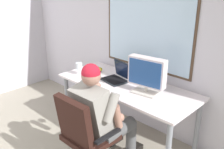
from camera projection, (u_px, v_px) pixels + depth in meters
The scene contains 9 objects.
wall_rear at pixel (140, 24), 3.34m from camera, with size 4.67×0.08×2.79m.
desk at pixel (126, 91), 3.22m from camera, with size 1.79×0.75×0.73m.
office_chair at pixel (83, 132), 2.61m from camera, with size 0.58×0.58×0.93m.
person_seated at pixel (101, 114), 2.74m from camera, with size 0.54×0.79×1.22m.
crt_monitor at pixel (147, 73), 2.90m from camera, with size 0.44×0.27×0.42m.
laptop at pixel (118, 75), 3.32m from camera, with size 0.36×0.33×0.24m.
wine_glass at pixel (79, 67), 3.48m from camera, with size 0.09×0.09×0.16m.
book_stack at pixel (95, 70), 3.60m from camera, with size 0.18×0.13×0.06m.
cd_case at pixel (91, 78), 3.39m from camera, with size 0.17×0.16×0.01m.
Camera 1 is at (2.08, -0.13, 2.01)m, focal length 41.82 mm.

